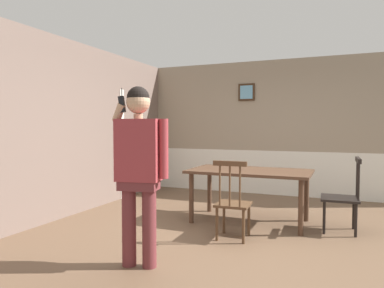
# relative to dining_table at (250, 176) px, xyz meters

# --- Properties ---
(ground_plane) EXTENTS (6.36, 6.36, 0.00)m
(ground_plane) POSITION_rel_dining_table_xyz_m (0.09, -0.62, -0.67)
(ground_plane) COLOR brown
(room_back_partition) EXTENTS (5.63, 0.17, 2.73)m
(room_back_partition) POSITION_rel_dining_table_xyz_m (0.09, 2.27, 0.64)
(room_back_partition) COLOR gray
(room_back_partition) RESTS_ON ground_plane
(room_left_partition) EXTENTS (0.13, 5.78, 2.73)m
(room_left_partition) POSITION_rel_dining_table_xyz_m (-2.73, -0.61, 0.69)
(room_left_partition) COLOR #756056
(room_left_partition) RESTS_ON ground_plane
(dining_table) EXTENTS (1.73, 0.97, 0.76)m
(dining_table) POSITION_rel_dining_table_xyz_m (0.00, 0.00, 0.00)
(dining_table) COLOR #4C3323
(dining_table) RESTS_ON ground_plane
(chair_near_window) EXTENTS (0.42, 0.42, 0.98)m
(chair_near_window) POSITION_rel_dining_table_xyz_m (-0.01, -0.86, -0.21)
(chair_near_window) COLOR #513823
(chair_near_window) RESTS_ON ground_plane
(chair_by_doorway) EXTENTS (0.48, 0.48, 0.99)m
(chair_by_doorway) POSITION_rel_dining_table_xyz_m (1.25, -0.01, -0.20)
(chair_by_doorway) COLOR black
(chair_by_doorway) RESTS_ON ground_plane
(person_figure) EXTENTS (0.57, 0.31, 1.78)m
(person_figure) POSITION_rel_dining_table_xyz_m (-0.62, -2.04, 0.37)
(person_figure) COLOR brown
(person_figure) RESTS_ON ground_plane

